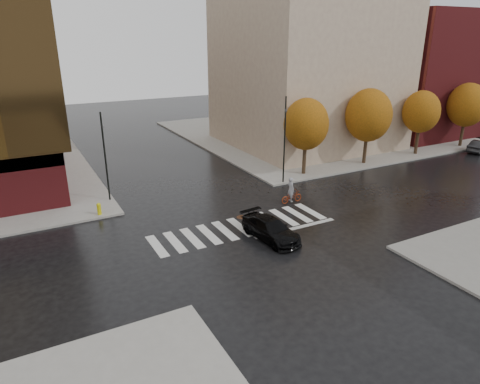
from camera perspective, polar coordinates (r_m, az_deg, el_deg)
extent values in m
plane|color=black|center=(26.88, 0.56, -5.10)|extent=(120.00, 120.00, 0.00)
cube|color=gray|center=(54.69, 9.32, 7.89)|extent=(30.00, 30.00, 0.15)
cube|color=silver|center=(27.28, 0.05, -4.69)|extent=(12.00, 3.00, 0.01)
cube|color=gray|center=(47.93, 8.98, 17.17)|extent=(16.00, 16.00, 18.00)
cube|color=maroon|center=(58.41, 22.57, 14.47)|extent=(14.00, 14.00, 14.00)
cylinder|color=black|center=(37.34, 8.57, 4.54)|extent=(0.32, 0.32, 2.80)
ellipsoid|color=#A75910|center=(36.68, 8.81, 8.93)|extent=(3.80, 3.80, 4.37)
cylinder|color=black|center=(41.81, 16.34, 5.63)|extent=(0.32, 0.32, 2.80)
ellipsoid|color=#A75910|center=(41.19, 16.77, 9.77)|extent=(4.20, 4.20, 4.83)
cylinder|color=black|center=(46.91, 22.54, 6.43)|extent=(0.32, 0.32, 2.80)
ellipsoid|color=#A75910|center=(46.39, 23.01, 9.82)|extent=(3.60, 3.60, 4.14)
cylinder|color=black|center=(52.44, 27.50, 7.01)|extent=(0.32, 0.32, 2.80)
ellipsoid|color=#A75910|center=(51.96, 28.03, 10.21)|extent=(4.00, 4.00, 4.60)
imported|color=black|center=(25.59, 4.11, -4.96)|extent=(2.27, 4.53, 1.26)
imported|color=maroon|center=(31.28, 6.89, -0.62)|extent=(1.70, 0.60, 0.89)
imported|color=gray|center=(31.03, 6.78, 0.35)|extent=(0.43, 0.66, 1.81)
cylinder|color=black|center=(31.81, -17.53, 4.42)|extent=(0.12, 0.12, 6.39)
imported|color=black|center=(31.30, -17.98, 8.50)|extent=(0.19, 0.17, 0.80)
cylinder|color=black|center=(34.33, 5.96, 6.84)|extent=(0.12, 0.12, 6.94)
imported|color=black|center=(33.84, 6.11, 10.99)|extent=(0.15, 0.18, 0.87)
cylinder|color=#CEC50C|center=(30.16, -18.26, -2.26)|extent=(0.27, 0.27, 0.67)
sphere|color=#CEC50C|center=(30.04, -18.33, -1.67)|extent=(0.29, 0.29, 0.29)
cylinder|color=#492B1A|center=(28.71, 0.21, -3.37)|extent=(0.89, 0.89, 0.01)
imported|color=black|center=(51.19, 29.36, 5.34)|extent=(3.97, 2.17, 1.24)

